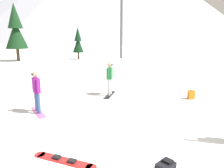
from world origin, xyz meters
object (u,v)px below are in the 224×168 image
loose_snowboard_near_right (64,160)px  pine_tree_tall (16,30)px  backpack_black (166,166)px  ski_lift_tower (122,19)px  snowboarder_midground (37,91)px  snowboarder_background (110,78)px  backpack_orange (191,95)px  pine_tree_leaning (78,42)px

loose_snowboard_near_right → pine_tree_tall: pine_tree_tall is taller
loose_snowboard_near_right → pine_tree_tall: 24.79m
loose_snowboard_near_right → backpack_black: 2.53m
backpack_black → ski_lift_tower: (6.87, 24.89, 5.23)m
snowboarder_midground → pine_tree_tall: size_ratio=0.25×
snowboarder_background → pine_tree_tall: size_ratio=0.25×
backpack_orange → ski_lift_tower: 20.76m
snowboarder_background → backpack_black: 6.81m
pine_tree_leaning → snowboarder_midground: bearing=-101.3°
loose_snowboard_near_right → pine_tree_tall: bearing=100.2°
pine_tree_leaning → backpack_orange: bearing=-80.7°
ski_lift_tower → pine_tree_leaning: bearing=178.1°
backpack_orange → ski_lift_tower: size_ratio=0.05×
pine_tree_leaning → ski_lift_tower: bearing=-1.9°
loose_snowboard_near_right → ski_lift_tower: 26.09m
snowboarder_midground → backpack_orange: snowboarder_midground is taller
snowboarder_midground → loose_snowboard_near_right: 4.09m
backpack_black → ski_lift_tower: size_ratio=0.06×
backpack_black → backpack_orange: 6.49m
snowboarder_background → backpack_orange: size_ratio=3.73×
loose_snowboard_near_right → backpack_orange: 7.57m
snowboarder_background → loose_snowboard_near_right: size_ratio=1.09×
snowboarder_background → pine_tree_tall: bearing=111.0°
backpack_black → pine_tree_tall: size_ratio=0.08×
snowboarder_background → pine_tree_leaning: size_ratio=0.42×
loose_snowboard_near_right → pine_tree_leaning: size_ratio=0.38×
loose_snowboard_near_right → backpack_black: size_ratio=2.95×
snowboarder_background → pine_tree_leaning: bearing=88.5°
snowboarder_midground → ski_lift_tower: (10.02, 19.95, 4.42)m
backpack_orange → pine_tree_tall: (-10.83, 20.20, 3.61)m
pine_tree_tall → pine_tree_leaning: bearing=-0.5°
backpack_orange → pine_tree_tall: size_ratio=0.07×
pine_tree_leaning → ski_lift_tower: size_ratio=0.46×
pine_tree_leaning → ski_lift_tower: 6.71m
snowboarder_midground → backpack_orange: (7.33, 0.01, -0.71)m
ski_lift_tower → loose_snowboard_near_right: bearing=-111.0°
loose_snowboard_near_right → pine_tree_leaning: 24.36m
backpack_black → pine_tree_leaning: pine_tree_leaning is taller
snowboarder_midground → ski_lift_tower: 22.76m
backpack_black → pine_tree_tall: 26.29m
snowboarder_background → backpack_orange: snowboarder_background is taller
backpack_orange → loose_snowboard_near_right: bearing=-148.9°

